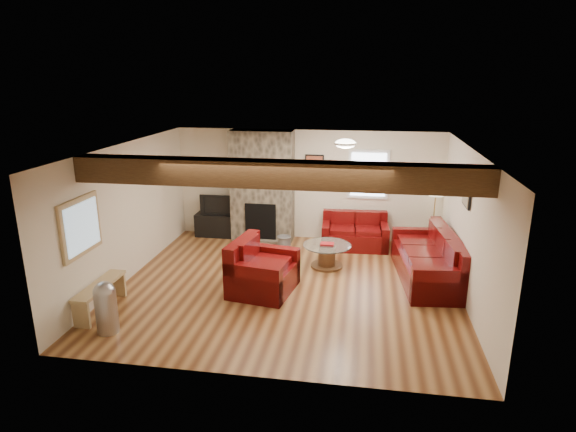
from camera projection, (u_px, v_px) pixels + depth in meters
name	position (u px, v px, depth m)	size (l,w,h in m)	color
room	(289.00, 220.00, 8.33)	(8.00, 8.00, 8.00)	#5D3218
oak_beam	(275.00, 174.00, 6.85)	(6.00, 0.36, 0.38)	#341E0F
chimney_breast	(262.00, 187.00, 10.85)	(1.40, 0.67, 2.50)	#37332A
back_window	(368.00, 174.00, 10.61)	(0.90, 0.08, 1.10)	white
hatch_window	(81.00, 227.00, 7.31)	(0.08, 1.00, 0.90)	tan
ceiling_dome	(345.00, 145.00, 8.71)	(0.40, 0.40, 0.18)	white
artwork_back	(314.00, 166.00, 10.75)	(0.42, 0.06, 0.52)	black
artwork_right	(466.00, 194.00, 8.02)	(0.06, 0.55, 0.42)	black
sofa_three	(427.00, 257.00, 8.86)	(2.31, 0.97, 0.89)	#400409
loveseat	(355.00, 231.00, 10.52)	(1.43, 0.82, 0.76)	#400409
armchair_red	(263.00, 266.00, 8.37)	(1.14, 1.00, 0.92)	#400409
coffee_table	(327.00, 256.00, 9.50)	(0.94, 0.94, 0.49)	#482B17
tv_cabinet	(219.00, 225.00, 11.32)	(1.07, 0.43, 0.54)	black
television	(218.00, 204.00, 11.18)	(0.82, 0.11, 0.47)	black
floor_lamp	(436.00, 193.00, 10.32)	(0.37, 0.37, 1.44)	tan
pine_bench	(101.00, 298.00, 7.72)	(0.29, 1.22, 0.46)	tan
pedal_bin	(106.00, 307.00, 7.04)	(0.32, 0.32, 0.80)	#A3A4A8
coal_bucket	(284.00, 243.00, 10.48)	(0.32, 0.32, 0.30)	slate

